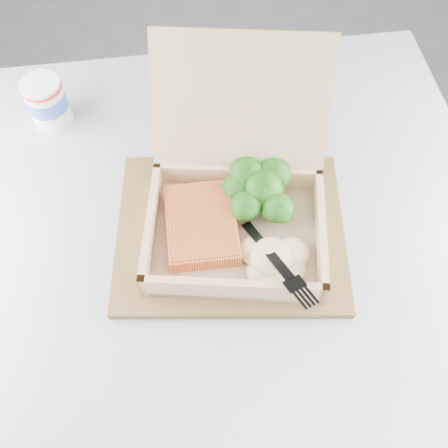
{
  "coord_description": "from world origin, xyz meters",
  "views": [
    {
      "loc": [
        0.22,
        -0.66,
        1.35
      ],
      "look_at": [
        0.23,
        -0.32,
        0.76
      ],
      "focal_mm": 40.0,
      "sensor_mm": 36.0,
      "label": 1
    }
  ],
  "objects_px": {
    "takeout_container": "(237,190)",
    "paper_cup": "(47,101)",
    "cafe_table": "(237,280)",
    "serving_tray": "(230,231)"
  },
  "relations": [
    {
      "from": "cafe_table",
      "to": "serving_tray",
      "type": "relative_size",
      "value": 2.64
    },
    {
      "from": "serving_tray",
      "to": "cafe_table",
      "type": "bearing_deg",
      "value": 27.89
    },
    {
      "from": "takeout_container",
      "to": "serving_tray",
      "type": "bearing_deg",
      "value": -101.71
    },
    {
      "from": "takeout_container",
      "to": "cafe_table",
      "type": "bearing_deg",
      "value": -73.82
    },
    {
      "from": "takeout_container",
      "to": "paper_cup",
      "type": "bearing_deg",
      "value": 151.18
    },
    {
      "from": "cafe_table",
      "to": "serving_tray",
      "type": "distance_m",
      "value": 0.19
    },
    {
      "from": "serving_tray",
      "to": "takeout_container",
      "type": "distance_m",
      "value": 0.07
    },
    {
      "from": "cafe_table",
      "to": "paper_cup",
      "type": "distance_m",
      "value": 0.44
    },
    {
      "from": "takeout_container",
      "to": "paper_cup",
      "type": "height_order",
      "value": "takeout_container"
    },
    {
      "from": "takeout_container",
      "to": "paper_cup",
      "type": "distance_m",
      "value": 0.35
    }
  ]
}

